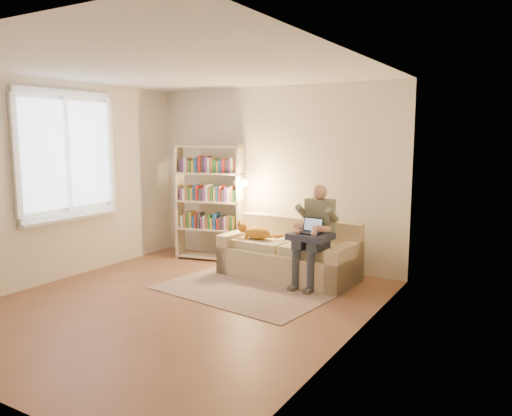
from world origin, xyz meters
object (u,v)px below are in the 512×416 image
Objects in this scene: sofa at (290,257)px; cat at (258,232)px; bookshelf at (209,197)px; laptop at (307,229)px; person at (315,229)px.

sofa reaches higher than cat.
sofa is 1.65m from bookshelf.
laptop reaches higher than sofa.
laptop is at bearing -32.20° from sofa.
cat is 1.16m from bookshelf.
sofa is 0.55m from cat.
bookshelf is (-1.49, 0.23, 0.69)m from sofa.
person is 1.98m from bookshelf.
laptop is at bearing -27.04° from bookshelf.
cat is at bearing -29.14° from bookshelf.
person is 0.12m from laptop.
cat is (-0.89, 0.08, -0.14)m from person.
sofa is 3.12× the size of cat.
person is 4.70× the size of laptop.
bookshelf reaches higher than cat.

